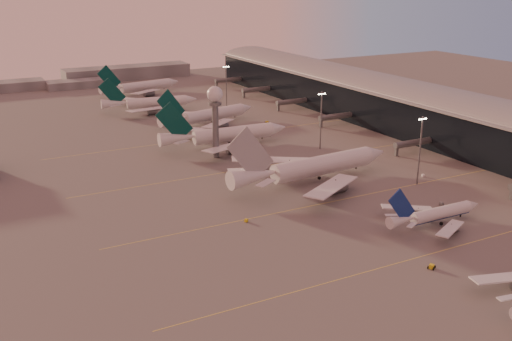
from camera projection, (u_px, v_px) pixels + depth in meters
name	position (u px, v px, depth m)	size (l,w,h in m)	color
ground	(403.00, 286.00, 145.37)	(700.00, 700.00, 0.00)	#5E5C5C
taxiway_markings	(360.00, 195.00, 205.72)	(180.00, 185.25, 0.02)	#E3CF50
terminal	(423.00, 111.00, 282.67)	(57.00, 362.00, 23.04)	black
radar_tower	(215.00, 107.00, 241.61)	(6.40, 6.40, 31.10)	slate
mast_b	(420.00, 148.00, 211.81)	(3.60, 0.56, 25.00)	slate
mast_c	(321.00, 118.00, 255.65)	(3.60, 0.56, 25.00)	slate
mast_d	(226.00, 86.00, 330.15)	(3.60, 0.56, 25.00)	slate
distant_horizon	(91.00, 77.00, 417.73)	(165.00, 37.50, 9.00)	slate
narrowbody_mid	(435.00, 216.00, 180.08)	(36.23, 28.96, 14.17)	silver
widebody_white	(313.00, 171.00, 217.00)	(70.30, 56.14, 24.72)	silver
greentail_a	(225.00, 137.00, 262.85)	(60.74, 48.97, 22.05)	silver
greentail_b	(209.00, 117.00, 300.75)	(56.59, 45.24, 20.81)	silver
greentail_c	(151.00, 104.00, 331.65)	(53.75, 43.13, 19.59)	silver
greentail_d	(141.00, 88.00, 378.72)	(55.45, 44.39, 20.31)	silver
gsv_tug_mid	(432.00, 267.00, 153.74)	(3.90, 4.52, 1.11)	yellow
gsv_truck_b	(442.00, 202.00, 195.83)	(6.44, 3.17, 2.49)	slate
gsv_truck_c	(247.00, 219.00, 183.00)	(4.96, 4.25, 1.96)	yellow
gsv_catering_b	(424.00, 172.00, 223.39)	(5.00, 3.04, 3.82)	white
gsv_tug_far	(238.00, 173.00, 226.58)	(3.83, 3.94, 0.98)	white
gsv_tug_hangar	(267.00, 122.00, 304.04)	(4.15, 2.84, 1.10)	yellow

